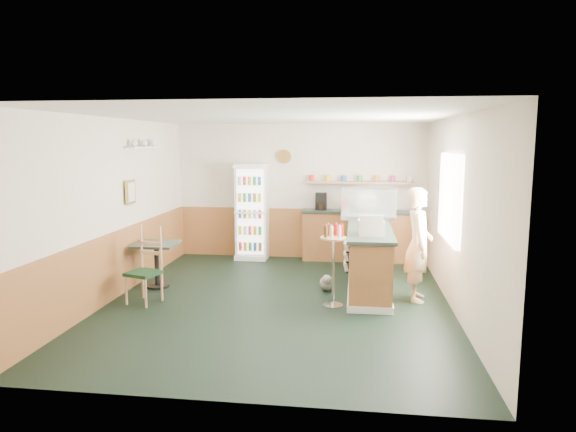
% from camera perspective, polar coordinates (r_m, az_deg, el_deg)
% --- Properties ---
extents(ground, '(6.00, 6.00, 0.00)m').
position_cam_1_polar(ground, '(7.71, -1.17, -9.44)').
color(ground, black).
rests_on(ground, ground).
extents(room_envelope, '(5.04, 6.02, 2.72)m').
position_cam_1_polar(room_envelope, '(8.15, -2.01, 2.47)').
color(room_envelope, beige).
rests_on(room_envelope, ground).
extents(service_counter, '(0.68, 3.01, 1.01)m').
position_cam_1_polar(service_counter, '(8.55, 8.93, -4.57)').
color(service_counter, '#A16234').
rests_on(service_counter, ground).
extents(back_counter, '(2.24, 0.42, 1.69)m').
position_cam_1_polar(back_counter, '(10.22, 7.81, -1.94)').
color(back_counter, '#A16234').
rests_on(back_counter, ground).
extents(drinks_fridge, '(0.63, 0.53, 1.91)m').
position_cam_1_polar(drinks_fridge, '(10.31, -4.02, 0.50)').
color(drinks_fridge, white).
rests_on(drinks_fridge, ground).
extents(display_case, '(0.95, 0.49, 0.54)m').
position_cam_1_polar(display_case, '(9.04, 8.95, 1.38)').
color(display_case, silver).
rests_on(display_case, service_counter).
extents(cash_register, '(0.39, 0.41, 0.21)m').
position_cam_1_polar(cash_register, '(7.50, 9.21, -1.28)').
color(cash_register, beige).
rests_on(cash_register, service_counter).
extents(shopkeeper, '(0.43, 0.58, 1.69)m').
position_cam_1_polar(shopkeeper, '(7.79, 14.28, -3.11)').
color(shopkeeper, tan).
rests_on(shopkeeper, ground).
extents(condiment_stand, '(0.38, 0.38, 1.18)m').
position_cam_1_polar(condiment_stand, '(7.33, 5.07, -4.27)').
color(condiment_stand, silver).
rests_on(condiment_stand, ground).
extents(newspaper_rack, '(0.09, 0.40, 0.49)m').
position_cam_1_polar(newspaper_rack, '(8.54, 6.53, -4.46)').
color(newspaper_rack, black).
rests_on(newspaper_rack, ground).
extents(cafe_table, '(0.69, 0.69, 0.73)m').
position_cam_1_polar(cafe_table, '(8.57, -14.40, -4.34)').
color(cafe_table, black).
rests_on(cafe_table, ground).
extents(cafe_chair, '(0.52, 0.52, 1.12)m').
position_cam_1_polar(cafe_chair, '(7.86, -15.54, -5.00)').
color(cafe_chair, black).
rests_on(cafe_chair, ground).
extents(dog_doorstop, '(0.24, 0.31, 0.28)m').
position_cam_1_polar(dog_doorstop, '(8.21, 4.36, -7.38)').
color(dog_doorstop, gray).
rests_on(dog_doorstop, ground).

